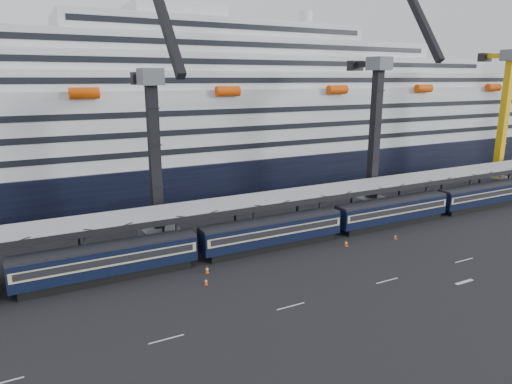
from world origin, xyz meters
TOP-DOWN VIEW (x-y plane):
  - ground at (0.00, 0.00)m, footprint 260.00×260.00m
  - lane_markings at (8.15, -5.23)m, footprint 111.00×4.27m
  - train at (-4.65, 10.00)m, footprint 133.05×3.00m
  - canopy at (0.00, 14.00)m, footprint 130.00×6.25m
  - cruise_ship at (-1.08, 45.99)m, footprint 214.09×28.84m
  - crane_dark_near at (-20.00, 18.59)m, footprint 4.50×17.75m
  - crane_dark_mid at (15.00, 17.59)m, footprint 4.50×18.24m
  - crane_yellow_near at (48.00, 18.47)m, footprint 4.50×20.12m
  - traffic_cone_b at (-19.34, 4.05)m, footprint 0.37×0.37m
  - traffic_cone_c at (-18.15, 6.76)m, footprint 0.42×0.42m
  - traffic_cone_d at (0.67, 6.22)m, footprint 0.43×0.43m
  - traffic_cone_e at (8.16, 5.26)m, footprint 0.35×0.35m

SIDE VIEW (x-z plane):
  - ground at x=0.00m, z-range 0.00..0.00m
  - lane_markings at x=8.15m, z-range 0.00..0.02m
  - traffic_cone_e at x=8.16m, z-range 0.00..0.69m
  - traffic_cone_b at x=-19.34m, z-range 0.00..0.73m
  - traffic_cone_c at x=-18.15m, z-range -0.01..0.83m
  - traffic_cone_d at x=0.67m, z-range -0.01..0.85m
  - train at x=-4.65m, z-range 0.18..4.23m
  - canopy at x=0.00m, z-range 2.49..8.01m
  - crane_dark_near at x=-20.00m, z-range -5.61..29.47m
  - cruise_ship at x=-1.08m, z-range -4.66..29.34m
  - crane_dark_mid at x=15.00m, z-range -6.46..33.18m
  - crane_yellow_near at x=48.00m, z-range -5.84..34.32m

